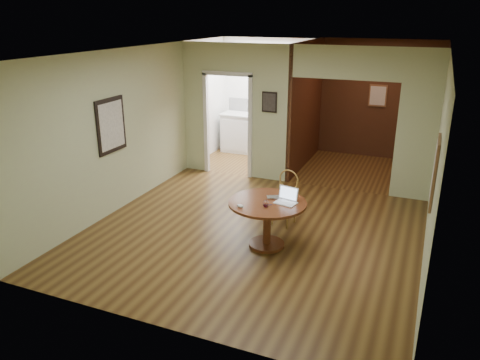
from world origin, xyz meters
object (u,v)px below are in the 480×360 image
at_px(chair, 286,194).
at_px(closed_laptop, 278,198).
at_px(open_laptop, 287,198).
at_px(dining_table, 267,213).

distance_m(chair, closed_laptop, 0.77).
bearing_deg(closed_laptop, open_laptop, -41.17).
distance_m(chair, open_laptop, 0.86).
distance_m(dining_table, open_laptop, 0.37).
height_order(chair, closed_laptop, chair).
relative_size(chair, closed_laptop, 2.93).
bearing_deg(closed_laptop, chair, 72.77).
distance_m(open_laptop, closed_laptop, 0.17).
bearing_deg(dining_table, open_laptop, 21.55).
relative_size(dining_table, closed_laptop, 3.70).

